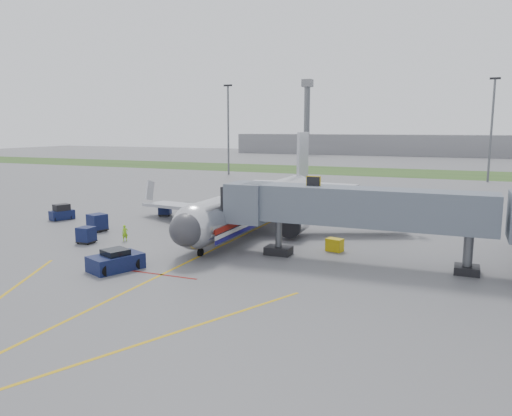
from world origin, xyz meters
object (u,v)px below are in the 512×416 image
at_px(pushback_tug, 116,261).
at_px(baggage_tug, 62,213).
at_px(belt_loader, 183,216).
at_px(ramp_worker, 125,233).
at_px(airliner, 259,204).

bearing_deg(pushback_tug, baggage_tug, 142.73).
height_order(pushback_tug, baggage_tug, baggage_tug).
bearing_deg(baggage_tug, belt_loader, 22.41).
bearing_deg(baggage_tug, pushback_tug, -37.27).
bearing_deg(ramp_worker, pushback_tug, -104.94).
bearing_deg(belt_loader, ramp_worker, -87.27).
xyz_separation_m(airliner, ramp_worker, (-9.45, -11.08, -1.86)).
relative_size(airliner, belt_loader, 9.29).
relative_size(belt_loader, ramp_worker, 2.45).
height_order(baggage_tug, ramp_worker, baggage_tug).
distance_m(pushback_tug, belt_loader, 21.14).
bearing_deg(baggage_tug, airliner, 11.41).
distance_m(airliner, baggage_tug, 23.90).
bearing_deg(pushback_tug, airliner, 78.48).
relative_size(baggage_tug, ramp_worker, 1.91).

